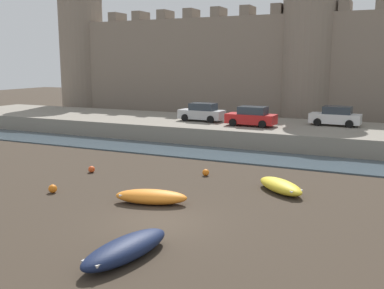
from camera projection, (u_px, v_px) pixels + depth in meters
The scene contains 13 objects.
ground_plane at pixel (160, 222), 18.99m from camera, with size 160.00×160.00×0.00m, color #382D23.
water_channel at pixel (257, 157), 31.70m from camera, with size 80.00×4.50×0.10m, color #3D4C56.
quay_road at pixel (282, 134), 38.05m from camera, with size 70.18×10.00×1.45m, color gray.
castle at pixel (309, 60), 46.45m from camera, with size 64.41×6.23×19.20m.
rowboat_near_channel_right at pixel (126, 248), 15.38m from camera, with size 1.97×4.13×0.74m.
rowboat_near_channel_left at pixel (281, 186), 23.33m from camera, with size 3.30×3.12×0.66m.
rowboat_foreground_left at pixel (151, 196), 21.40m from camera, with size 3.66×2.07×0.70m.
mooring_buoy_near_shore at pixel (92, 169), 27.54m from camera, with size 0.41×0.41×0.41m, color #E04C1E.
mooring_buoy_mid_mud at pixel (53, 189), 23.24m from camera, with size 0.44×0.44×0.44m, color orange.
mooring_buoy_off_centre at pixel (206, 173), 26.73m from camera, with size 0.41×0.41×0.41m, color orange.
car_quay_centre_west at pixel (251, 117), 37.24m from camera, with size 4.16×1.99×1.62m.
car_quay_centre_east at pixel (202, 112), 40.42m from camera, with size 4.16×1.99×1.62m.
car_quay_east at pixel (336, 116), 37.45m from camera, with size 4.16×1.99×1.62m.
Camera 1 is at (8.82, -15.85, 6.67)m, focal length 42.00 mm.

